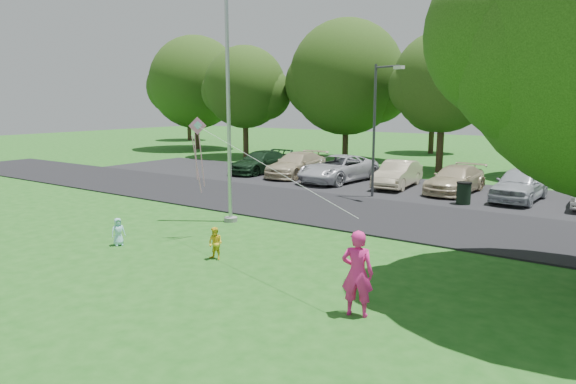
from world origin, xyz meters
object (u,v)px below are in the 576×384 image
Objects in this scene: flagpole at (228,109)px; child_blue at (118,232)px; kite at (201,141)px; trash_can at (464,194)px; child_yellow at (215,243)px; woman at (357,273)px; street_lamp at (378,119)px.

flagpole is 5.85m from child_blue.
flagpole reaches higher than kite.
trash_can is 12.32m from child_yellow.
woman is (1.52, -12.98, 0.41)m from trash_can.
street_lamp is 11.56m from child_yellow.
street_lamp is 6.96× the size of child_blue.
flagpole is 1.37× the size of kite.
child_yellow is at bearing -54.24° from flagpole.
woman is at bearing -73.04° from child_blue.
street_lamp is 4.97m from trash_can.
woman is at bearing -17.92° from child_yellow.
street_lamp is at bearing -169.70° from trash_can.
flagpole is at bearing -48.54° from woman.
flagpole is 11.46× the size of child_blue.
flagpole is at bearing -128.19° from trash_can.
woman is 5.23m from child_yellow.
child_yellow is (-3.56, -11.80, -0.04)m from trash_can.
flagpole is 2.81m from kite.
woman is (5.31, -12.30, -2.73)m from street_lamp.
woman is 7.63m from kite.
street_lamp is 3.30× the size of woman.
flagpole is 9.82m from woman.
woman is 1.97× the size of child_yellow.
kite is at bearing 137.85° from child_yellow.
child_yellow is (2.74, -3.80, -3.70)m from flagpole.
street_lamp reaches higher than child_blue.
woman is at bearing -83.34° from trash_can.
street_lamp is 9.89m from kite.
trash_can is at bearing -99.34° from woman.
flagpole is at bearing 11.03° from child_blue.
trash_can is at bearing 23.61° from kite.
flagpole is 7.74m from street_lamp.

